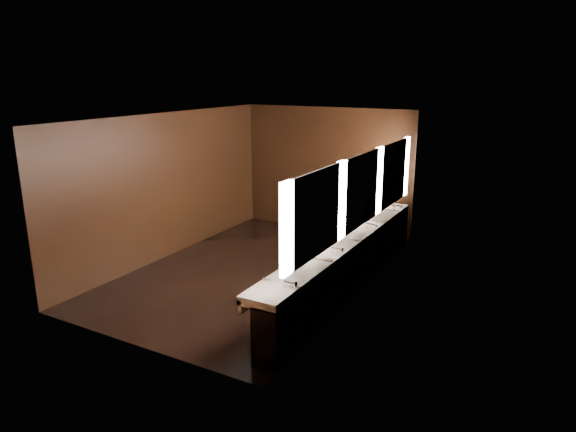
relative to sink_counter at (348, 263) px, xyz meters
The scene contains 10 objects.
floor 1.86m from the sink_counter, behind, with size 6.00×6.00×0.00m, color black.
ceiling 2.92m from the sink_counter, behind, with size 4.00×6.00×0.02m, color #2D2D2B.
wall_back 3.61m from the sink_counter, 120.87° to the left, with size 4.00×0.02×2.80m, color black.
wall_front 3.61m from the sink_counter, 120.87° to the right, with size 4.00×0.02×2.80m, color black.
wall_left 3.90m from the sink_counter, behind, with size 0.02×6.00×2.80m, color black.
wall_right 0.93m from the sink_counter, ahead, with size 0.02×6.00×2.80m, color black.
sink_counter is the anchor object (origin of this frame).
mirror_band 1.27m from the sink_counter, ahead, with size 0.06×5.03×1.15m.
person 0.77m from the sink_counter, 151.94° to the right, with size 0.62×0.41×1.70m, color #93C2DB.
trash_bin 2.15m from the sink_counter, 95.86° to the right, with size 0.37×0.37×0.58m, color black.
Camera 1 is at (4.75, -7.39, 3.51)m, focal length 32.00 mm.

